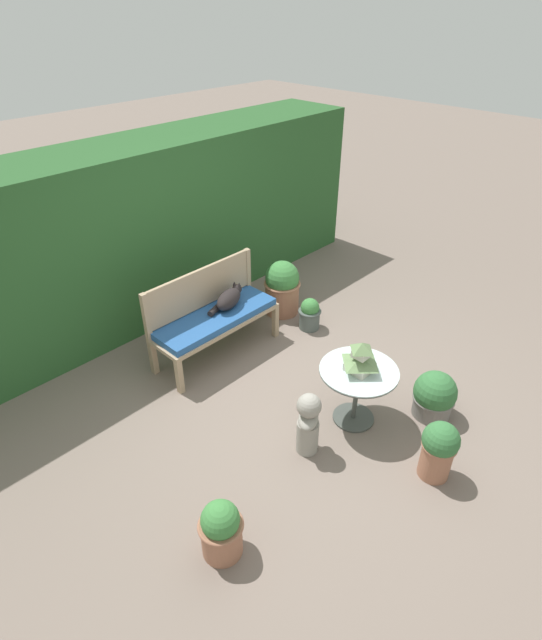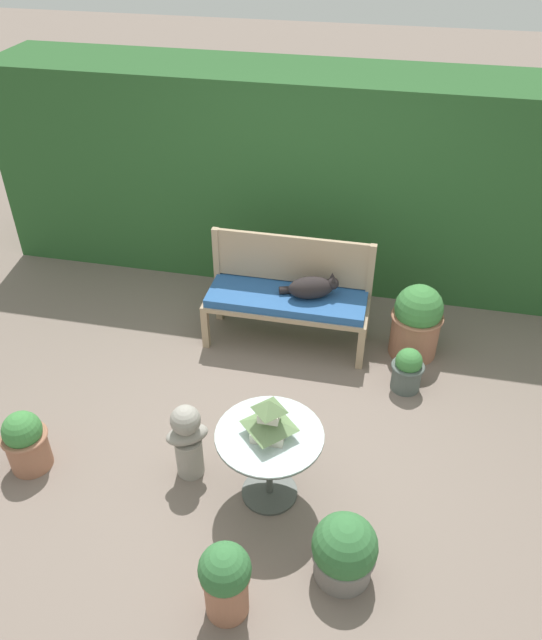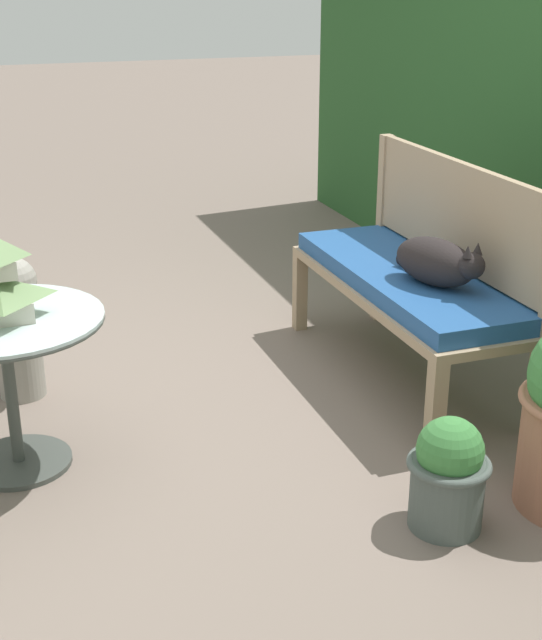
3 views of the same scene
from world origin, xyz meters
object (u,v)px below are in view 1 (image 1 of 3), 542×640
potted_plant_table_near (310,314)px  potted_plant_path_edge (434,396)px  garden_bust (308,422)px  potted_plant_bench_right (439,449)px  potted_plant_bench_left (282,287)px  garden_bench (216,321)px  patio_table (358,381)px  pagoda_birdhouse (361,359)px  cat (229,299)px  potted_plant_hedge_corner (221,529)px

potted_plant_table_near → potted_plant_path_edge: 1.81m
garden_bust → potted_plant_path_edge: bearing=-57.8°
potted_plant_bench_right → potted_plant_bench_left: bearing=69.7°
garden_bench → garden_bust: bearing=-103.2°
garden_bust → potted_plant_path_edge: size_ratio=1.31×
patio_table → pagoda_birdhouse: size_ratio=2.39×
garden_bust → potted_plant_bench_left: 2.27m
cat → potted_plant_bench_left: cat is taller
potted_plant_bench_right → patio_table: bearing=85.7°
potted_plant_hedge_corner → pagoda_birdhouse: bearing=3.8°
garden_bust → potted_plant_path_edge: 1.29m
potted_plant_table_near → potted_plant_bench_left: 0.51m
garden_bench → potted_plant_bench_left: potted_plant_bench_left is taller
potted_plant_bench_right → potted_plant_hedge_corner: potted_plant_bench_right is taller
garden_bust → potted_plant_hedge_corner: size_ratio=1.27×
potted_plant_bench_left → garden_bench: bearing=-175.6°
garden_bench → potted_plant_bench_right: (0.15, -2.55, -0.13)m
garden_bench → patio_table: bearing=-82.8°
pagoda_birdhouse → potted_plant_bench_left: 2.03m
cat → potted_plant_bench_right: bearing=-110.1°
patio_table → potted_plant_bench_right: size_ratio=1.28×
pagoda_birdhouse → potted_plant_bench_left: pagoda_birdhouse is taller
garden_bust → potted_plant_bench_right: garden_bust is taller
potted_plant_bench_right → garden_bench: bearing=93.4°
cat → garden_bust: cat is taller
cat → potted_plant_hedge_corner: bearing=-152.3°
potted_plant_bench_left → potted_plant_table_near: bearing=-94.8°
pagoda_birdhouse → potted_plant_path_edge: bearing=-41.1°
potted_plant_bench_left → potted_plant_hedge_corner: (-2.65, -1.89, -0.10)m
patio_table → garden_bench: bearing=97.2°
potted_plant_path_edge → potted_plant_bench_right: size_ratio=0.86×
garden_bench → potted_plant_hedge_corner: garden_bench is taller
patio_table → potted_plant_path_edge: 0.79m
potted_plant_path_edge → garden_bust: bearing=154.1°
patio_table → garden_bust: bearing=173.3°
potted_plant_bench_right → potted_plant_hedge_corner: (-1.67, 0.75, -0.06)m
garden_bust → potted_plant_bench_right: bearing=-92.4°
cat → potted_plant_bench_right: cat is taller
patio_table → cat: bearing=90.1°
potted_plant_bench_right → pagoda_birdhouse: bearing=85.7°
potted_plant_hedge_corner → potted_plant_path_edge: bearing=-9.3°
cat → potted_plant_bench_right: 2.59m
potted_plant_path_edge → potted_plant_hedge_corner: (-2.30, 0.38, 0.02)m
pagoda_birdhouse → potted_plant_path_edge: (0.56, -0.49, -0.49)m
cat → potted_plant_hedge_corner: 2.54m
potted_plant_path_edge → garden_bench: bearing=109.7°
potted_plant_bench_right → cat: bearing=88.7°
garden_bench → cat: 0.27m
potted_plant_hedge_corner → potted_plant_bench_left: bearing=35.5°
cat → potted_plant_path_edge: size_ratio=1.09×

